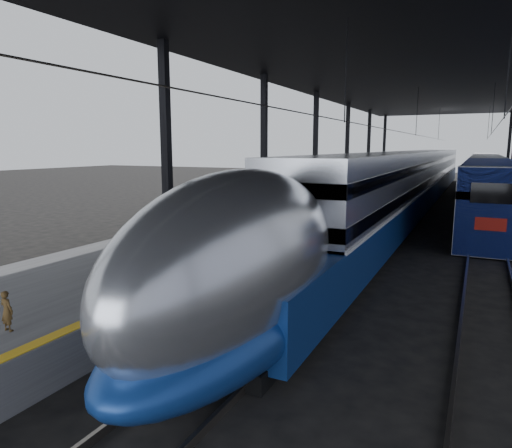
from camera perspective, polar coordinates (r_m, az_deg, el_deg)
The scene contains 8 objects.
ground at distance 13.72m, azimuth -3.61°, elevation -9.95°, with size 160.00×160.00×0.00m, color black.
platform at distance 33.02m, azimuth 8.29°, elevation 2.36°, with size 6.00×80.00×1.00m, color #4C4C4F.
yellow_strip at distance 32.23m, azimuth 13.06°, elevation 2.95°, with size 0.30×80.00×0.01m, color gold.
rails at distance 31.61m, azimuth 22.21°, elevation 0.66°, with size 6.52×80.00×0.16m.
canopy at distance 31.88m, azimuth 18.41°, elevation 17.27°, with size 18.00×75.00×9.47m.
tgv_train at distance 36.18m, azimuth 18.96°, elevation 4.97°, with size 3.00×65.20×4.30m.
second_train at distance 47.93m, azimuth 26.75°, elevation 5.37°, with size 2.76×56.05×3.80m.
child at distance 10.34m, azimuth -28.70°, elevation -9.50°, with size 0.30×0.20×0.82m, color #483318.
Camera 1 is at (6.42, -11.23, 4.58)m, focal length 32.00 mm.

